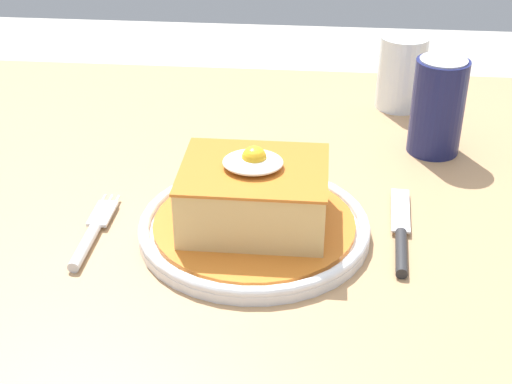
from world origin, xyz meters
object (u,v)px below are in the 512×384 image
fork (91,235)px  knife (401,240)px  main_plate (254,227)px  drinking_glass (401,77)px  soda_can (438,107)px

fork → knife: same height
knife → main_plate: bearing=178.0°
knife → drinking_glass: bearing=86.3°
knife → drinking_glass: size_ratio=1.58×
drinking_glass → soda_can: bearing=-76.6°
knife → soda_can: (0.06, 0.22, 0.06)m
main_plate → knife: (0.15, -0.01, -0.00)m
main_plate → fork: (-0.17, -0.03, -0.00)m
fork → soda_can: bearing=32.8°
main_plate → soda_can: size_ratio=1.97×
fork → drinking_glass: bearing=48.0°
main_plate → drinking_glass: bearing=63.6°
main_plate → knife: size_ratio=1.48×
soda_can → knife: bearing=-104.3°
fork → knife: bearing=4.0°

